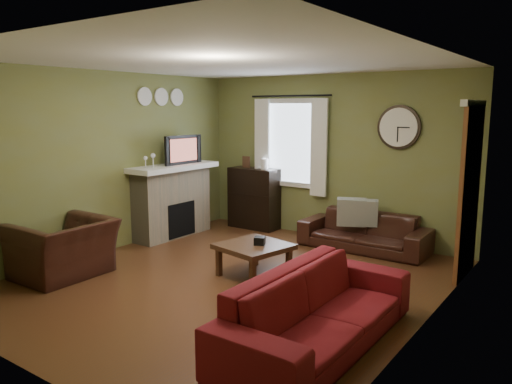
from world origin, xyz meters
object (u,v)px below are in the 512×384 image
Objects in this scene: bookshelf at (254,198)px; coffee_table at (254,260)px; armchair at (64,249)px; sofa_brown at (364,232)px; sofa_red at (319,309)px.

bookshelf reaches higher than coffee_table.
armchair is 1.41× the size of coffee_table.
sofa_brown is at bearing 140.25° from armchair.
bookshelf is at bearing 175.16° from sofa_brown.
bookshelf is 1.36× the size of coffee_table.
sofa_red is 1.93m from coffee_table.
sofa_red is at bearing -73.76° from sofa_brown.
armchair is (-0.43, -3.46, -0.17)m from bookshelf.
sofa_red is 3.46m from armchair.
bookshelf is 2.15m from sofa_brown.
armchair is 2.37m from coffee_table.
coffee_table is (1.49, -2.09, -0.32)m from bookshelf.
bookshelf is 3.49m from armchair.
sofa_brown is at bearing 71.56° from coffee_table.
coffee_table is at bearing -54.47° from bookshelf.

